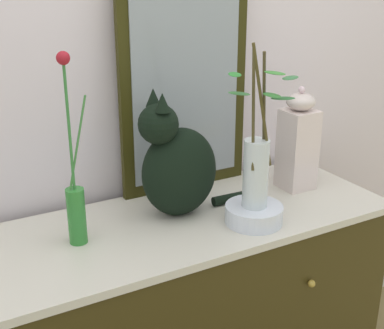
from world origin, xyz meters
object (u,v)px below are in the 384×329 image
(mirror_leaning, at_px, (185,86))
(vase_slim_green, at_px, (75,199))
(bowl_porcelain, at_px, (254,214))
(vase_glass_clear, at_px, (257,165))
(cat_sitting, at_px, (177,165))
(jar_lidded_porcelain, at_px, (298,143))
(sideboard, at_px, (192,328))

(mirror_leaning, bearing_deg, vase_slim_green, -155.31)
(bowl_porcelain, xyz_separation_m, vase_glass_clear, (-0.00, -0.00, 0.16))
(cat_sitting, bearing_deg, jar_lidded_porcelain, -0.83)
(cat_sitting, xyz_separation_m, jar_lidded_porcelain, (0.48, -0.01, -0.00))
(mirror_leaning, bearing_deg, bowl_porcelain, -82.12)
(vase_glass_clear, bearing_deg, sideboard, 139.80)
(vase_glass_clear, distance_m, jar_lidded_porcelain, 0.34)
(sideboard, distance_m, bowl_porcelain, 0.50)
(jar_lidded_porcelain, bearing_deg, vase_glass_clear, -151.24)
(mirror_leaning, distance_m, jar_lidded_porcelain, 0.45)
(sideboard, distance_m, cat_sitting, 0.61)
(bowl_porcelain, bearing_deg, vase_glass_clear, -93.09)
(vase_slim_green, bearing_deg, jar_lidded_porcelain, 1.19)
(sideboard, height_order, vase_slim_green, vase_slim_green)
(cat_sitting, distance_m, vase_glass_clear, 0.25)
(vase_slim_green, relative_size, bowl_porcelain, 3.05)
(bowl_porcelain, bearing_deg, jar_lidded_porcelain, 28.46)
(mirror_leaning, xyz_separation_m, vase_glass_clear, (0.05, -0.36, -0.18))
(sideboard, height_order, bowl_porcelain, bowl_porcelain)
(bowl_porcelain, bearing_deg, mirror_leaning, 97.88)
(mirror_leaning, relative_size, cat_sitting, 1.61)
(vase_glass_clear, bearing_deg, bowl_porcelain, 86.91)
(vase_glass_clear, height_order, jar_lidded_porcelain, vase_glass_clear)
(sideboard, relative_size, mirror_leaning, 1.77)
(sideboard, bearing_deg, jar_lidded_porcelain, 4.38)
(jar_lidded_porcelain, bearing_deg, vase_slim_green, -178.81)
(bowl_porcelain, height_order, jar_lidded_porcelain, jar_lidded_porcelain)
(jar_lidded_porcelain, bearing_deg, cat_sitting, 179.17)
(cat_sitting, distance_m, jar_lidded_porcelain, 0.48)
(cat_sitting, xyz_separation_m, bowl_porcelain, (0.18, -0.17, -0.14))
(vase_slim_green, xyz_separation_m, vase_glass_clear, (0.52, -0.14, 0.06))
(mirror_leaning, height_order, bowl_porcelain, mirror_leaning)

